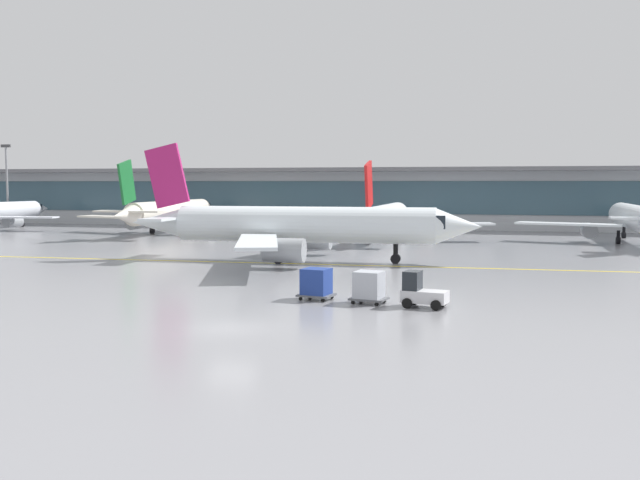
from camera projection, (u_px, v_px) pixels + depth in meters
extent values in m
plane|color=gray|center=(231.00, 328.00, 35.26)|extent=(400.00, 400.00, 0.00)
cube|color=yellow|center=(299.00, 264.00, 63.24)|extent=(109.92, 5.01, 0.01)
cube|color=#B2B7BC|center=(419.00, 200.00, 113.24)|extent=(191.67, 8.00, 9.00)
cube|color=#385666|center=(416.00, 197.00, 109.27)|extent=(184.00, 0.16, 5.04)
cube|color=slate|center=(418.00, 170.00, 111.41)|extent=(199.33, 11.00, 0.60)
cone|color=silver|center=(41.00, 209.00, 120.28)|extent=(2.84, 3.48, 2.61)
cube|color=black|center=(32.00, 207.00, 118.18)|extent=(2.32, 2.62, 0.96)
cube|color=silver|center=(19.00, 217.00, 105.70)|extent=(11.58, 4.83, 0.23)
cylinder|color=#999EA3|center=(13.00, 222.00, 107.63)|extent=(1.91, 3.02, 1.69)
cylinder|color=black|center=(22.00, 222.00, 116.10)|extent=(0.35, 0.35, 1.45)
cylinder|color=black|center=(22.00, 225.00, 116.13)|extent=(0.50, 0.76, 0.73)
cylinder|color=silver|center=(171.00, 211.00, 101.33)|extent=(3.35, 22.07, 3.06)
cone|color=silver|center=(206.00, 208.00, 113.78)|extent=(2.95, 3.71, 2.91)
cube|color=black|center=(200.00, 206.00, 111.37)|extent=(2.42, 2.78, 1.07)
cone|color=silver|center=(124.00, 215.00, 88.29)|extent=(2.66, 4.93, 2.60)
cube|color=silver|center=(115.00, 217.00, 101.50)|extent=(12.91, 6.10, 0.25)
cylinder|color=#999EA3|center=(136.00, 223.00, 102.28)|extent=(1.93, 3.26, 1.89)
cube|color=silver|center=(217.00, 218.00, 97.81)|extent=(12.89, 6.40, 0.25)
cylinder|color=#999EA3|center=(204.00, 224.00, 99.78)|extent=(1.93, 3.26, 1.89)
cube|color=#19662D|center=(127.00, 182.00, 88.91)|extent=(0.38, 4.13, 5.76)
cube|color=silver|center=(113.00, 211.00, 90.08)|extent=(4.53, 2.22, 0.22)
cube|color=silver|center=(145.00, 212.00, 89.02)|extent=(4.53, 2.22, 0.22)
cylinder|color=black|center=(193.00, 224.00, 108.99)|extent=(0.40, 0.40, 1.62)
cylinder|color=black|center=(193.00, 227.00, 109.02)|extent=(0.51, 0.82, 0.81)
cylinder|color=black|center=(152.00, 228.00, 100.27)|extent=(0.40, 0.40, 1.62)
cylinder|color=black|center=(152.00, 231.00, 100.30)|extent=(0.51, 0.82, 0.81)
cylinder|color=black|center=(179.00, 229.00, 99.29)|extent=(0.40, 0.40, 1.62)
cylinder|color=black|center=(179.00, 231.00, 99.32)|extent=(0.51, 0.82, 0.81)
cylinder|color=white|center=(386.00, 216.00, 90.07)|extent=(2.94, 21.06, 2.92)
cone|color=white|center=(399.00, 212.00, 101.92)|extent=(2.78, 3.51, 2.78)
cube|color=black|center=(397.00, 210.00, 99.63)|extent=(2.28, 2.63, 1.02)
cone|color=white|center=(367.00, 221.00, 77.65)|extent=(2.49, 4.68, 2.49)
cube|color=white|center=(326.00, 222.00, 90.33)|extent=(12.33, 5.98, 0.24)
cylinder|color=#999EA3|center=(346.00, 228.00, 91.05)|extent=(1.81, 3.10, 1.81)
cube|color=white|center=(444.00, 224.00, 86.61)|extent=(12.33, 5.97, 0.24)
cylinder|color=#999EA3|center=(425.00, 229.00, 88.52)|extent=(1.81, 3.10, 1.81)
cube|color=red|center=(369.00, 185.00, 78.23)|extent=(0.31, 3.94, 5.51)
cube|color=white|center=(350.00, 217.00, 79.38)|extent=(4.30, 2.07, 0.21)
cube|color=white|center=(388.00, 217.00, 78.31)|extent=(4.30, 2.07, 0.21)
cylinder|color=black|center=(394.00, 230.00, 97.36)|extent=(0.38, 0.38, 1.55)
cylinder|color=black|center=(394.00, 233.00, 97.39)|extent=(0.47, 0.77, 0.77)
cylinder|color=black|center=(368.00, 234.00, 89.08)|extent=(0.38, 0.38, 1.55)
cylinder|color=black|center=(368.00, 237.00, 89.11)|extent=(0.47, 0.77, 0.77)
cylinder|color=black|center=(399.00, 235.00, 88.10)|extent=(0.38, 0.38, 1.55)
cylinder|color=black|center=(399.00, 238.00, 88.13)|extent=(0.47, 0.77, 0.77)
cylinder|color=white|center=(635.00, 217.00, 84.95)|extent=(3.05, 21.58, 3.00)
cone|color=white|center=(618.00, 213.00, 97.08)|extent=(2.86, 3.60, 2.85)
cube|color=black|center=(621.00, 211.00, 94.74)|extent=(2.34, 2.70, 1.05)
cube|color=white|center=(569.00, 224.00, 85.24)|extent=(12.63, 6.15, 0.25)
cylinder|color=#999EA3|center=(589.00, 231.00, 85.96)|extent=(1.86, 3.18, 1.85)
cube|color=white|center=(632.00, 218.00, 74.01)|extent=(4.41, 2.13, 0.21)
cylinder|color=black|center=(624.00, 232.00, 92.41)|extent=(0.39, 0.39, 1.59)
cylinder|color=black|center=(624.00, 235.00, 92.45)|extent=(0.49, 0.79, 0.79)
cylinder|color=black|center=(618.00, 237.00, 83.94)|extent=(0.39, 0.39, 1.59)
cylinder|color=black|center=(618.00, 240.00, 83.97)|extent=(0.49, 0.79, 0.79)
cylinder|color=white|center=(305.00, 225.00, 64.89)|extent=(23.95, 4.31, 3.31)
cone|color=white|center=(459.00, 227.00, 62.01)|extent=(4.10, 3.31, 3.14)
cube|color=black|center=(429.00, 221.00, 62.53)|extent=(3.09, 2.71, 1.16)
cone|color=white|center=(158.00, 223.00, 67.91)|extent=(5.41, 3.03, 2.81)
cube|color=white|center=(305.00, 228.00, 73.63)|extent=(6.24, 13.98, 0.27)
cylinder|color=#999EA3|center=(313.00, 239.00, 70.74)|extent=(3.59, 2.19, 2.04)
cube|color=white|center=(258.00, 242.00, 57.12)|extent=(7.27, 13.91, 0.27)
cylinder|color=#999EA3|center=(284.00, 250.00, 59.54)|extent=(3.59, 2.19, 2.04)
cube|color=#B21E66|center=(167.00, 176.00, 67.33)|extent=(4.47, 0.54, 6.23)
cube|color=white|center=(182.00, 217.00, 69.95)|extent=(2.54, 4.96, 0.23)
cube|color=white|center=(161.00, 219.00, 65.20)|extent=(2.54, 4.96, 0.23)
cylinder|color=black|center=(396.00, 254.00, 63.37)|extent=(0.43, 0.43, 1.75)
cylinder|color=black|center=(396.00, 259.00, 63.41)|extent=(0.90, 0.57, 0.88)
cylinder|color=black|center=(291.00, 249.00, 67.69)|extent=(0.43, 0.43, 1.75)
cylinder|color=black|center=(291.00, 254.00, 67.72)|extent=(0.90, 0.57, 0.88)
cylinder|color=black|center=(278.00, 254.00, 63.32)|extent=(0.43, 0.43, 1.75)
cylinder|color=black|center=(278.00, 259.00, 63.36)|extent=(0.90, 0.57, 0.88)
cube|color=silver|center=(425.00, 296.00, 41.11)|extent=(2.79, 1.81, 0.70)
cube|color=#1E2328|center=(413.00, 280.00, 41.34)|extent=(1.09, 1.37, 1.10)
cylinder|color=black|center=(442.00, 301.00, 41.44)|extent=(0.63, 0.32, 0.60)
cylinder|color=black|center=(436.00, 305.00, 40.16)|extent=(0.63, 0.32, 0.60)
cylinder|color=black|center=(414.00, 300.00, 42.12)|extent=(0.63, 0.32, 0.60)
cylinder|color=black|center=(407.00, 303.00, 40.85)|extent=(0.63, 0.32, 0.60)
cube|color=#595B60|center=(369.00, 299.00, 42.54)|extent=(2.33, 1.92, 0.12)
cube|color=#B2B7C1|center=(369.00, 285.00, 42.47)|extent=(1.82, 1.74, 1.60)
cylinder|color=black|center=(384.00, 301.00, 42.89)|extent=(0.23, 0.13, 0.22)
cylinder|color=black|center=(377.00, 304.00, 41.62)|extent=(0.23, 0.13, 0.22)
cylinder|color=black|center=(361.00, 299.00, 43.50)|extent=(0.23, 0.13, 0.22)
cylinder|color=black|center=(353.00, 302.00, 42.22)|extent=(0.23, 0.13, 0.22)
cube|color=#595B60|center=(316.00, 295.00, 43.94)|extent=(2.33, 1.92, 0.12)
cube|color=navy|center=(316.00, 281.00, 43.87)|extent=(1.82, 1.74, 1.60)
cylinder|color=black|center=(332.00, 297.00, 44.29)|extent=(0.23, 0.13, 0.22)
cylinder|color=black|center=(323.00, 300.00, 43.01)|extent=(0.23, 0.13, 0.22)
cylinder|color=black|center=(310.00, 295.00, 44.90)|extent=(0.23, 0.13, 0.22)
cylinder|color=black|center=(301.00, 299.00, 43.62)|extent=(0.23, 0.13, 0.22)
cylinder|color=gray|center=(7.00, 186.00, 120.79)|extent=(0.36, 0.36, 13.22)
cube|color=#3F3F42|center=(6.00, 146.00, 120.24)|extent=(1.80, 0.30, 0.50)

